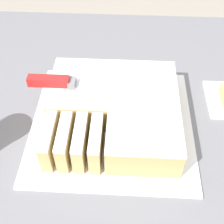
{
  "coord_description": "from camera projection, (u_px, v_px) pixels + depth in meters",
  "views": [
    {
      "loc": [
        -0.02,
        -0.42,
        1.47
      ],
      "look_at": [
        -0.05,
        0.05,
        0.95
      ],
      "focal_mm": 50.0,
      "sensor_mm": 36.0,
      "label": 1
    }
  ],
  "objects": [
    {
      "name": "cake_board",
      "position": [
        112.0,
        124.0,
        0.73
      ],
      "size": [
        0.37,
        0.36,
        0.01
      ],
      "color": "white",
      "rests_on": "countertop"
    },
    {
      "name": "cake",
      "position": [
        115.0,
        110.0,
        0.71
      ],
      "size": [
        0.29,
        0.28,
        0.08
      ],
      "color": "tan",
      "rests_on": "cake_board"
    },
    {
      "name": "knife",
      "position": [
        67.0,
        83.0,
        0.7
      ],
      "size": [
        0.3,
        0.03,
        0.02
      ],
      "rotation": [
        0.0,
        0.0,
        -0.0
      ],
      "color": "silver",
      "rests_on": "cake"
    }
  ]
}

